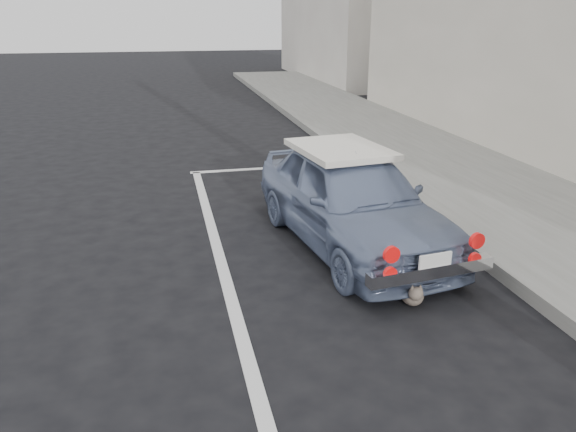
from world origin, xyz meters
name	(u,v)px	position (x,y,z in m)	size (l,w,h in m)	color
ground	(399,415)	(0.00, 0.00, 0.00)	(80.00, 80.00, 0.00)	black
pline_front	(276,168)	(0.50, 6.50, 0.00)	(3.00, 0.12, 0.01)	silver
pline_side	(218,253)	(-0.90, 3.00, 0.00)	(0.12, 7.00, 0.01)	silver
retro_coupe	(352,198)	(0.63, 2.90, 0.57)	(1.77, 3.48, 1.13)	#7080A2
cat	(412,292)	(0.73, 1.42, 0.12)	(0.29, 0.49, 0.27)	#64584C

